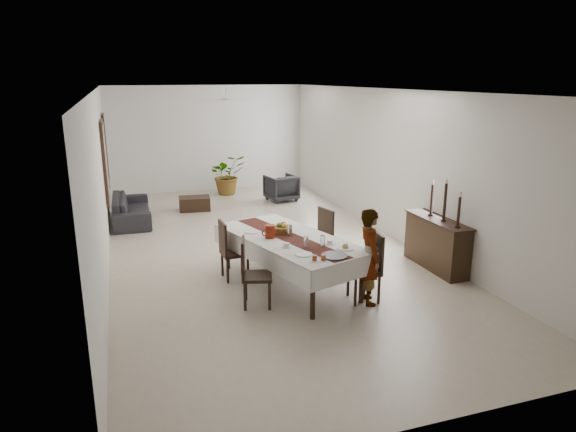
{
  "coord_description": "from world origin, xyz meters",
  "views": [
    {
      "loc": [
        -2.66,
        -9.83,
        3.46
      ],
      "look_at": [
        0.12,
        -1.47,
        1.05
      ],
      "focal_mm": 32.0,
      "sensor_mm": 36.0,
      "label": 1
    }
  ],
  "objects": [
    {
      "name": "chair_right_near_leg_fr",
      "position": [
        1.08,
        -2.85,
        0.23
      ],
      "size": [
        0.05,
        0.05,
        0.46
      ],
      "primitive_type": "cylinder",
      "rotation": [
        0.0,
        0.0,
        -0.13
      ],
      "color": "black",
      "rests_on": "floor"
    },
    {
      "name": "wall_right",
      "position": [
        3.0,
        0.0,
        1.6
      ],
      "size": [
        0.02,
        12.0,
        3.2
      ],
      "primitive_type": "cube",
      "color": "silver",
      "rests_on": "floor"
    },
    {
      "name": "mirror_glass_far",
      "position": [
        -2.92,
        4.3,
        1.6
      ],
      "size": [
        0.01,
        0.9,
        1.7
      ],
      "primitive_type": "cube",
      "color": "white",
      "rests_on": "mirror_frame_far"
    },
    {
      "name": "chair_right_near_leg_br",
      "position": [
        0.71,
        -2.8,
        0.23
      ],
      "size": [
        0.05,
        0.05,
        0.46
      ],
      "primitive_type": "cylinder",
      "rotation": [
        0.0,
        0.0,
        -0.13
      ],
      "color": "black",
      "rests_on": "floor"
    },
    {
      "name": "wine_glass_far",
      "position": [
        -0.01,
        -1.97,
        0.94
      ],
      "size": [
        0.08,
        0.08,
        0.19
      ],
      "primitive_type": "cylinder",
      "color": "silver",
      "rests_on": "tablecloth_top"
    },
    {
      "name": "chair_right_far_leg_fl",
      "position": [
        0.88,
        -1.64,
        0.23
      ],
      "size": [
        0.06,
        0.06,
        0.47
      ],
      "primitive_type": "cylinder",
      "rotation": [
        0.0,
        0.0,
        0.22
      ],
      "color": "black",
      "rests_on": "floor"
    },
    {
      "name": "chair_right_far_leg_fr",
      "position": [
        0.8,
        -1.26,
        0.23
      ],
      "size": [
        0.06,
        0.06,
        0.47
      ],
      "primitive_type": "cylinder",
      "rotation": [
        0.0,
        0.0,
        0.22
      ],
      "color": "black",
      "rests_on": "floor"
    },
    {
      "name": "chair_right_near_back",
      "position": [
        1.08,
        -3.05,
        0.81
      ],
      "size": [
        0.1,
        0.47,
        0.6
      ],
      "primitive_type": "cube",
      "rotation": [
        0.0,
        0.0,
        1.44
      ],
      "color": "black",
      "rests_on": "chair_right_near_seat"
    },
    {
      "name": "chair_right_far_seat",
      "position": [
        0.65,
        -1.49,
        0.49
      ],
      "size": [
        0.56,
        0.56,
        0.05
      ],
      "primitive_type": "cube",
      "rotation": [
        0.0,
        0.0,
        1.79
      ],
      "color": "black",
      "rests_on": "chair_right_far_leg_fl"
    },
    {
      "name": "red_pitcher",
      "position": [
        -0.36,
        -1.97,
        0.96
      ],
      "size": [
        0.21,
        0.21,
        0.22
      ],
      "primitive_type": "cylinder",
      "rotation": [
        0.0,
        0.0,
        0.3
      ],
      "color": "maroon",
      "rests_on": "tablecloth_top"
    },
    {
      "name": "chair_left_near_back",
      "position": [
        -0.98,
        -2.63,
        0.79
      ],
      "size": [
        0.16,
        0.45,
        0.58
      ],
      "primitive_type": "cube",
      "rotation": [
        0.0,
        0.0,
        -1.85
      ],
      "color": "black",
      "rests_on": "chair_left_near_seat"
    },
    {
      "name": "plate_far_left",
      "position": [
        -0.57,
        -1.57,
        0.85
      ],
      "size": [
        0.27,
        0.27,
        0.02
      ],
      "primitive_type": "cylinder",
      "color": "white",
      "rests_on": "tablecloth_top"
    },
    {
      "name": "saucer_left",
      "position": [
        -0.25,
        -2.51,
        0.85
      ],
      "size": [
        0.17,
        0.17,
        0.01
      ],
      "primitive_type": "cylinder",
      "color": "white",
      "rests_on": "tablecloth_top"
    },
    {
      "name": "tablecloth_top",
      "position": [
        -0.05,
        -2.04,
        0.84
      ],
      "size": [
        2.1,
        3.12,
        0.01
      ],
      "primitive_type": "cube",
      "rotation": [
        0.0,
        0.0,
        0.3
      ],
      "color": "silver",
      "rests_on": "dining_table_top"
    },
    {
      "name": "pitcher_handle",
      "position": [
        -0.45,
        -2.0,
        0.96
      ],
      "size": [
        0.13,
        0.06,
        0.13
      ],
      "primitive_type": "torus",
      "rotation": [
        1.57,
        0.0,
        0.3
      ],
      "color": "maroon",
      "rests_on": "red_pitcher"
    },
    {
      "name": "jam_jar_a",
      "position": [
        0.07,
        -3.26,
        0.89
      ],
      "size": [
        0.07,
        0.07,
        0.08
      ],
      "primitive_type": "cylinder",
      "color": "#8B3D14",
      "rests_on": "tablecloth_top"
    },
    {
      "name": "wine_glass_near",
      "position": [
        0.29,
        -2.69,
        0.94
      ],
      "size": [
        0.08,
        0.08,
        0.19
      ],
      "primitive_type": "cylinder",
      "color": "white",
      "rests_on": "tablecloth_top"
    },
    {
      "name": "fan_blade_n",
      "position": [
        0.0,
        3.35,
        2.9
      ],
      "size": [
        0.1,
        0.55,
        0.01
      ],
      "primitive_type": "cube",
      "color": "white",
      "rests_on": "fan_hub"
    },
    {
      "name": "tablecloth_drape_right",
      "position": [
        0.57,
        -1.85,
        0.68
      ],
      "size": [
        0.86,
        2.74,
        0.33
      ],
      "primitive_type": "cube",
      "rotation": [
        0.0,
        0.0,
        0.3
      ],
      "color": "white",
      "rests_on": "dining_table_top"
    },
    {
      "name": "table_leg_br",
      "position": [
        0.04,
        -0.69,
        0.39
      ],
      "size": [
        0.1,
        0.1,
        0.78
      ],
      "primitive_type": "cylinder",
      "rotation": [
        0.0,
        0.0,
        0.3
      ],
      "color": "black",
      "rests_on": "floor"
    },
    {
      "name": "fruit_basket",
      "position": [
        -0.08,
        -1.76,
        0.9
      ],
      "size": [
        0.33,
        0.33,
        0.11
      ],
      "primitive_type": "cylinder",
      "color": "brown",
      "rests_on": "tablecloth_top"
    },
    {
      "name": "wall_back",
      "position": [
        0.0,
        6.0,
        1.6
      ],
      "size": [
        6.0,
        0.02,
        3.2
      ],
      "primitive_type": "cube",
      "color": "silver",
      "rests_on": "floor"
    },
    {
      "name": "tablecloth_drape_far",
      "position": [
        -0.47,
        -0.68,
        0.68
      ],
      "size": [
        1.25,
        0.4,
        0.33
      ],
      "primitive_type": "cube",
      "rotation": [
        0.0,
        0.0,
        0.3
      ],
      "color": "white",
      "rests_on": "dining_table_top"
    },
    {
      "name": "tablecloth_drape_left",
      "position": [
        -0.67,
        -2.24,
        0.68
      ],
      "size": [
        0.86,
        2.74,
        0.33
      ],
      "primitive_type": "cube",
      "rotation": [
        0.0,
        0.0,
        0.3
      ],
      "color": "white",
      "rests_on": "dining_table_top"
    },
    {
      "name": "fan_blade_s",
      "position": [
        0.0,
        2.65,
        2.9
      ],
      "size": [
        0.1,
        0.55,
        0.01
      ],
      "primitive_type": "cube",
      "color": "silver",
      "rests_on": "fan_hub"
    },
    {
      "name": "fan_rod",
      "position": [
        0.0,
        3.0,
        3.1
      ],
      "size": [
        0.04,
        0.04,
        0.2
      ],
      "primitive_type": "cylinder",
      "color": "silver",
      "rests_on": "ceiling"
    },
    {
      "name": "fan_blade_e",
      "position": [
        0.35,
        3.0,
        2.9
      ],
      "size": [
        0.55,
        0.1,
        0.01
      ],
      "primitive_type": "cube",
      "color": "white",
      "rests_on": "fan_hub"
    },
    {
      "name": "candlestick_far_base",
      "position": [
        2.78,
        -1.91,
        0.96
      ],
      "size": [
        0.1,
        0.1,
        0.03
      ],
      "primitive_type": "cylinder",
      "color": "black",
      "rests_on": "sideboard_top"
    },
    {
      "name": "fruit_green",
      "position": [
        -0.13,
        -1.74,
        0.98
      ],
      "size": [
        0.09,
        0.09,
        0.09
      ],
      "primitive_type": "sphere",
      "color": "#5C7B25",
      "rests_on": "fruit_basket"
    },
    {
      "name": "saucer_right",
      "position": [
        0.47,
        -2.58,
        0.85
      ],
      "size": [
        0.17,
        0.17,
        0.01
      ],
      "primitive_type": "cylinder",
      "color": "white",
      "rests_on": "tablecloth_top"
    },
    {
      "name": "sideboard_top",
      "position": [
        2.78,
        -2.16,
        0.93
      ],
      "size": [
        0.45,
        1.59,
        0.03
      ],
      "primitive_type": "cube",
      "color": "black",
      "rests_on": "sideboard_body"
    },
    {
      "name": "table_leg_fl",
      "position": [
        -0.14,
        -3.4,
        0.39
      ],
      "size": [
        0.1,
        0.1,
        0.78
      ],
      "primitive_type": "cylinder",
      "rotation": [
        0.0,
        0.0,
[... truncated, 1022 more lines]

